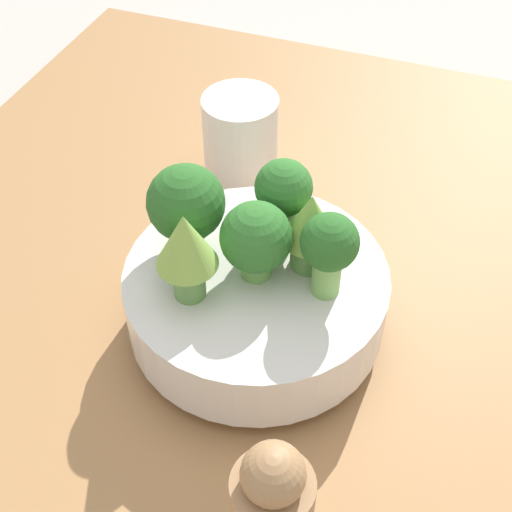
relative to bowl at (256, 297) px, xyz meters
The scene contains 10 objects.
ground_plane 0.09m from the bowl, 16.07° to the right, with size 6.00×6.00×0.00m, color #ADA89E.
table 0.07m from the bowl, 16.07° to the right, with size 1.05×0.80×0.04m.
bowl is the anchor object (origin of this frame).
romanesco_piece_near 0.10m from the bowl, 45.17° to the right, with size 0.05×0.05×0.08m.
broccoli_floret_front 0.10m from the bowl, 99.12° to the right, with size 0.06×0.06×0.08m.
broccoli_floret_left 0.09m from the bowl, behind, with size 0.05×0.05×0.08m.
broccoli_floret_center 0.07m from the bowl, behind, with size 0.06×0.06×0.07m.
broccoli_floret_back 0.10m from the bowl, 91.77° to the left, with size 0.05×0.05×0.08m.
romanesco_piece_far 0.08m from the bowl, 124.25° to the left, with size 0.04×0.04×0.07m.
cup 0.21m from the bowl, 155.49° to the right, with size 0.08×0.08×0.10m.
Camera 1 is at (0.33, 0.15, 0.53)m, focal length 50.00 mm.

